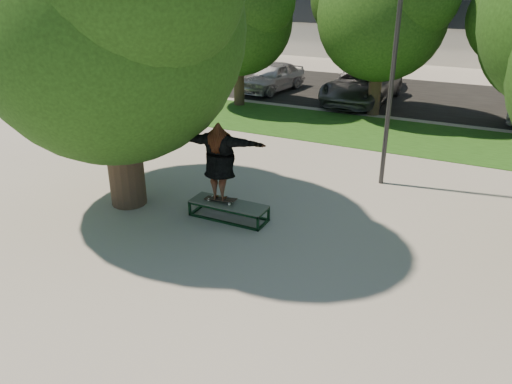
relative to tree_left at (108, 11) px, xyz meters
The scene contains 13 objects.
ground 6.26m from the tree_left, 14.31° to the right, with size 120.00×120.00×0.00m, color gray.
grass_strip 10.87m from the tree_left, 57.80° to the left, with size 30.00×4.00×0.02m, color #1C4112.
asphalt_strip 16.13m from the tree_left, 73.93° to the left, with size 40.00×8.00×0.01m, color black.
tree_left is the anchor object (origin of this frame).
bg_tree_left 10.26m from the tree_left, 102.86° to the left, with size 5.28×4.51×5.77m.
bg_tree_mid 11.45m from the tree_left, 73.68° to the left, with size 5.76×4.92×6.24m.
lamppost 6.70m from the tree_left, 36.42° to the left, with size 0.25×0.15×6.11m.
grind_box 5.01m from the tree_left, ahead, with size 1.80×0.60×0.38m.
skater_rig 3.95m from the tree_left, ahead, with size 2.26×0.90×1.86m.
bystander 3.98m from the tree_left, 130.67° to the left, with size 0.58×0.38×1.60m, color #195060.
car_silver_a 13.73m from the tree_left, 99.12° to the left, with size 1.60×3.98×1.36m, color #B8B8BE.
car_dark 15.80m from the tree_left, 82.90° to the left, with size 1.68×4.81×1.59m, color black.
car_grey 13.45m from the tree_left, 79.79° to the left, with size 2.43×5.28×1.47m, color slate.
Camera 1 is at (3.47, -7.54, 5.13)m, focal length 35.00 mm.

